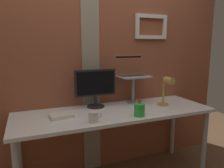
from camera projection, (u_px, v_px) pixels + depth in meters
name	position (u px, v px, depth m)	size (l,w,h in m)	color
brick_wall_back	(97.00, 56.00, 2.33)	(3.16, 0.16, 2.55)	brown
desk	(116.00, 118.00, 2.11)	(1.93, 0.65, 0.75)	white
monitor	(95.00, 85.00, 2.19)	(0.43, 0.18, 0.39)	black
laptop_stand	(133.00, 86.00, 2.36)	(0.28, 0.22, 0.29)	gray
laptop	(131.00, 71.00, 2.39)	(0.34, 0.28, 0.23)	#ADB2B7
desk_lamp	(167.00, 88.00, 2.22)	(0.12, 0.20, 0.31)	tan
pen_cup	(139.00, 110.00, 1.93)	(0.10, 0.10, 0.17)	green
coffee_mug	(94.00, 117.00, 1.78)	(0.12, 0.08, 0.09)	silver
paper_clutter_stack	(62.00, 116.00, 1.90)	(0.20, 0.14, 0.03)	silver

